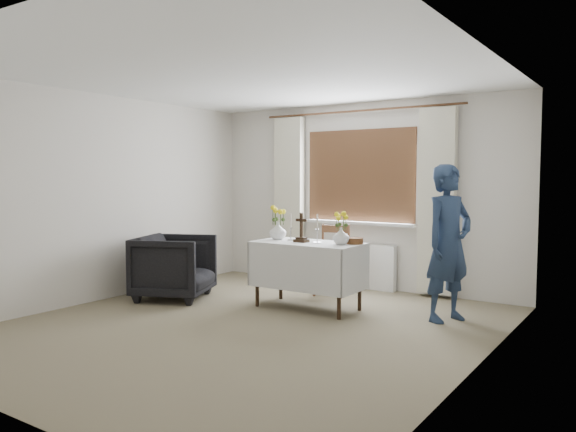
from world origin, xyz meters
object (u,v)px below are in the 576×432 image
(wooden_chair, at_px, (332,260))
(flower_vase_right, at_px, (341,236))
(person, at_px, (448,243))
(flower_vase_left, at_px, (278,231))
(wooden_cross, at_px, (301,227))
(armchair, at_px, (174,267))
(altar_table, at_px, (308,275))

(wooden_chair, distance_m, flower_vase_right, 1.07)
(person, xyz_separation_m, flower_vase_left, (-1.94, -0.32, 0.05))
(wooden_chair, distance_m, person, 1.75)
(flower_vase_right, bearing_deg, person, 17.52)
(person, distance_m, flower_vase_right, 1.14)
(wooden_chair, distance_m, wooden_cross, 0.98)
(wooden_chair, distance_m, armchair, 1.97)
(armchair, bearing_deg, flower_vase_right, -100.16)
(altar_table, height_order, wooden_chair, wooden_chair)
(armchair, xyz_separation_m, flower_vase_left, (1.20, 0.51, 0.47))
(wooden_cross, xyz_separation_m, flower_vase_left, (-0.37, 0.07, -0.06))
(altar_table, relative_size, wooden_chair, 1.40)
(armchair, xyz_separation_m, wooden_cross, (1.58, 0.44, 0.53))
(altar_table, relative_size, armchair, 1.43)
(altar_table, distance_m, flower_vase_left, 0.66)
(altar_table, xyz_separation_m, flower_vase_left, (-0.44, 0.04, 0.48))
(wooden_cross, height_order, flower_vase_right, wooden_cross)
(wooden_chair, bearing_deg, flower_vase_left, -122.84)
(wooden_chair, xyz_separation_m, armchair, (-1.49, -1.29, -0.05))
(wooden_chair, relative_size, armchair, 1.02)
(altar_table, relative_size, person, 0.76)
(flower_vase_right, bearing_deg, wooden_cross, -174.69)
(wooden_chair, xyz_separation_m, person, (1.65, -0.46, 0.37))
(flower_vase_right, bearing_deg, armchair, -166.66)
(wooden_cross, bearing_deg, flower_vase_left, 173.38)
(armchair, height_order, person, person)
(armchair, height_order, flower_vase_left, flower_vase_left)
(altar_table, distance_m, wooden_cross, 0.55)
(armchair, bearing_deg, altar_table, -97.34)
(person, distance_m, wooden_cross, 1.62)
(wooden_cross, distance_m, flower_vase_right, 0.49)
(altar_table, distance_m, person, 1.60)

